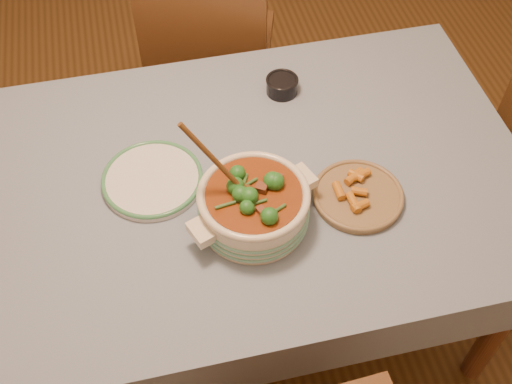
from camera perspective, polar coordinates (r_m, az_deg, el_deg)
floor at (r=2.47m, az=-1.07°, el=-9.98°), size 4.50×4.50×0.00m
dining_table at (r=1.91m, az=-1.36°, el=-0.44°), size 1.68×1.08×0.76m
stew_casserole at (r=1.69m, az=-0.23°, el=-1.04°), size 0.37×0.37×0.35m
white_plate at (r=1.84m, az=-9.20°, el=1.13°), size 0.31×0.31×0.03m
condiment_bowl at (r=2.07m, az=2.33°, el=9.53°), size 0.12×0.12×0.06m
fried_plate at (r=1.80m, az=9.06°, el=-0.22°), size 0.30×0.30×0.04m
chair_far at (r=2.56m, az=-4.23°, el=12.68°), size 0.59×0.59×1.00m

